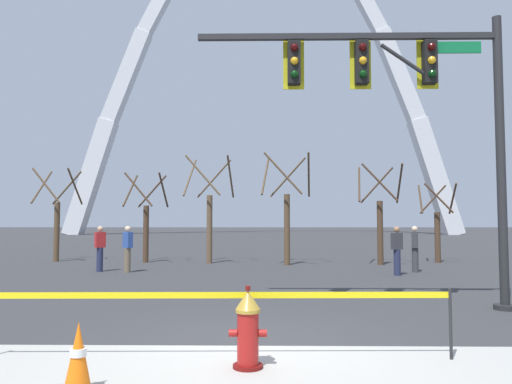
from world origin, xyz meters
The scene contains 16 objects.
ground_plane centered at (0.00, 0.00, 0.00)m, with size 240.00×240.00×0.00m, color #333335.
fire_hydrant centered at (0.00, -1.21, 0.47)m, with size 0.46×0.48×0.99m.
caution_tape_barrier centered at (-0.45, -0.90, 0.64)m, with size 6.12×0.20×0.91m.
traffic_cone_by_hydrant centered at (-1.74, -2.07, 0.36)m, with size 0.36×0.36×0.73m.
traffic_signal_gantry centered at (3.28, 2.72, 4.27)m, with size 6.42×0.44×6.00m.
monument_arch centered at (0.00, 54.12, 19.60)m, with size 50.33×2.13×44.40m.
tree_far_left centered at (-8.88, 13.93, 1.80)m, with size 1.87×1.88×4.04m.
tree_left_mid centered at (-4.86, 13.54, 1.69)m, with size 1.76×1.77×3.81m.
tree_center_left centered at (-2.09, 13.15, 1.99)m, with size 2.06×2.07×4.47m.
tree_center_right centered at (1.13, 12.44, 1.99)m, with size 2.06×2.07×4.47m.
tree_right_mid centered at (4.90, 12.53, 1.80)m, with size 1.87×1.88×4.05m.
tree_far_right centered at (7.58, 13.60, 1.49)m, with size 1.56×1.57×3.36m.
pedestrian_walking_left centered at (-5.54, 9.77, 0.82)m, with size 0.39×0.37×1.59m.
pedestrian_standing_center centered at (4.54, 8.75, 0.82)m, with size 0.39×0.31×1.59m.
pedestrian_walking_right centered at (-4.51, 9.56, 0.82)m, with size 0.39×0.37×1.59m.
pedestrian_near_trees centered at (5.43, 9.73, 0.82)m, with size 0.30×0.39×1.59m.
Camera 1 is at (0.19, -7.15, 1.78)m, focal length 33.96 mm.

